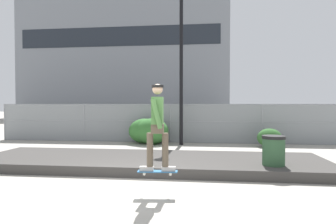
{
  "coord_description": "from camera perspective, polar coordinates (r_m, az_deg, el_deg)",
  "views": [
    {
      "loc": [
        1.59,
        -5.9,
        1.84
      ],
      "look_at": [
        0.25,
        5.11,
        1.54
      ],
      "focal_mm": 31.15,
      "sensor_mm": 36.0,
      "label": 1
    }
  ],
  "objects": [
    {
      "name": "library_building",
      "position": [
        46.14,
        -7.08,
        9.86
      ],
      "size": [
        28.53,
        15.29,
        17.03
      ],
      "color": "slate",
      "rests_on": "ground_plane"
    },
    {
      "name": "shrub_right",
      "position": [
        13.22,
        19.25,
        -4.79
      ],
      "size": [
        1.04,
        0.85,
        0.8
      ],
      "color": "#2D5B28",
      "rests_on": "ground_plane"
    },
    {
      "name": "gravel_berm",
      "position": [
        8.77,
        -3.69,
        -9.69
      ],
      "size": [
        10.16,
        2.9,
        0.27
      ],
      "primitive_type": "cube",
      "color": "#3D3A38",
      "rests_on": "ground_plane"
    },
    {
      "name": "shrub_center",
      "position": [
        13.44,
        -3.18,
        -3.77
      ],
      "size": [
        1.54,
        1.26,
        1.19
      ],
      "color": "#336B2D",
      "rests_on": "ground_plane"
    },
    {
      "name": "street_lamp",
      "position": [
        13.42,
        2.61,
        13.69
      ],
      "size": [
        0.44,
        0.44,
        7.61
      ],
      "color": "black",
      "rests_on": "ground_plane"
    },
    {
      "name": "ground_plane",
      "position": [
        6.38,
        -8.07,
        -15.23
      ],
      "size": [
        120.0,
        120.0,
        0.0
      ],
      "primitive_type": "plane",
      "color": "#9E998E"
    },
    {
      "name": "chain_fence",
      "position": [
        13.98,
        0.39,
        -2.18
      ],
      "size": [
        17.25,
        0.06,
        1.85
      ],
      "color": "gray",
      "rests_on": "ground_plane"
    },
    {
      "name": "skateboard",
      "position": [
        5.97,
        -2.05,
        -11.58
      ],
      "size": [
        0.81,
        0.26,
        0.07
      ],
      "color": "#2D608C"
    },
    {
      "name": "skater",
      "position": [
        5.83,
        -2.06,
        -1.9
      ],
      "size": [
        0.73,
        0.6,
        1.75
      ],
      "color": "#B2ADA8",
      "rests_on": "skateboard"
    },
    {
      "name": "trash_bin",
      "position": [
        8.06,
        19.95,
        -7.99
      ],
      "size": [
        0.59,
        0.59,
        1.03
      ],
      "color": "#2D5133",
      "rests_on": "ground_plane"
    },
    {
      "name": "shrub_left",
      "position": [
        13.72,
        -4.58,
        -3.72
      ],
      "size": [
        1.51,
        1.23,
        1.17
      ],
      "color": "#336B2D",
      "rests_on": "ground_plane"
    },
    {
      "name": "parked_car_mid",
      "position": [
        16.41,
        12.73,
        -1.99
      ],
      "size": [
        4.48,
        2.11,
        1.66
      ],
      "color": "black",
      "rests_on": "ground_plane"
    },
    {
      "name": "parked_car_near",
      "position": [
        17.33,
        -8.25,
        -1.78
      ],
      "size": [
        4.55,
        2.25,
        1.66
      ],
      "color": "navy",
      "rests_on": "ground_plane"
    }
  ]
}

